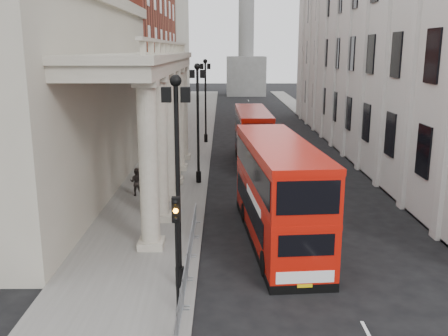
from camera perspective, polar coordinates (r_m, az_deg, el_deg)
The scene contains 18 objects.
sidewalk_west at distance 45.44m, azimuth -5.35°, elevation 1.55°, with size 6.00×140.00×0.12m, color slate.
sidewalk_east at distance 46.92m, azimuth 15.15°, elevation 1.51°, with size 3.00×140.00×0.12m, color slate.
kerb at distance 45.27m, azimuth -1.63°, elevation 1.57°, with size 0.20×140.00×0.14m, color slate.
portico_building at distance 34.48m, azimuth -19.99°, elevation 7.05°, with size 9.00×28.00×12.00m, color gray.
brick_building at distance 63.39m, azimuth -11.08°, elevation 14.64°, with size 9.00×32.00×22.00m, color maroon.
west_building_far at distance 95.01m, azimuth -7.40°, elevation 13.66°, with size 9.00×30.00×20.00m, color gray.
east_building at distance 48.74m, azimuth 18.40°, elevation 16.45°, with size 8.00×55.00×25.00m, color #BBB8AF.
monument_column at distance 106.62m, azimuth 2.57°, elevation 16.92°, with size 8.00×8.00×54.20m.
lamp_post_south at distance 18.90m, azimuth -5.33°, elevation -0.16°, with size 1.05×0.44×8.32m.
lamp_post_mid at distance 34.62m, azimuth -3.01°, elevation 6.04°, with size 1.05×0.44×8.32m.
lamp_post_north at distance 50.52m, azimuth -2.13°, elevation 8.35°, with size 1.05×0.44×8.32m.
traffic_light at distance 17.50m, azimuth -5.46°, elevation -7.47°, with size 0.28×0.33×4.30m.
crowd_barriers at distance 18.70m, azimuth -4.75°, elevation -14.20°, with size 0.50×18.75×1.10m.
bus_near at distance 24.66m, azimuth 6.19°, elevation -2.48°, with size 3.74×11.78×5.00m.
bus_far at distance 41.73m, azimuth 3.28°, elevation 3.71°, with size 2.69×10.41×4.47m.
pedestrian_a at distance 33.01m, azimuth -8.69°, elevation -1.52°, with size 0.59×0.39×1.61m, color black.
pedestrian_b at distance 32.60m, azimuth -9.94°, elevation -1.57°, with size 0.88×0.69×1.82m, color black.
pedestrian_c at distance 34.06m, azimuth -6.59°, elevation -0.81°, with size 0.89×0.58×1.82m, color black.
Camera 1 is at (1.10, -14.30, 9.31)m, focal length 40.00 mm.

